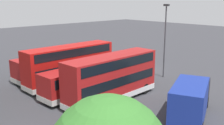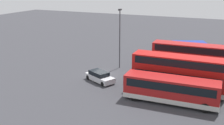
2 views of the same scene
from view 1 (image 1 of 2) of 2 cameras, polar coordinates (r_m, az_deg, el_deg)
name	(u,v)px [view 1 (image 1 of 2)]	position (r m, az deg, el deg)	size (l,w,h in m)	color
ground_plane	(144,70)	(37.86, 6.88, -1.58)	(140.00, 140.00, 0.00)	#38383D
bus_double_decker_near_end	(112,77)	(25.69, 0.02, -3.08)	(2.87, 10.61, 4.55)	#A51919
bus_single_deck_second	(89,77)	(28.43, -4.91, -3.22)	(3.22, 11.55, 2.95)	#A51919
bus_double_decker_third	(70,64)	(31.20, -9.05, -0.26)	(2.77, 11.28, 4.55)	#B71411
bus_single_deck_fourth	(54,65)	(34.36, -12.40, -0.56)	(2.95, 10.61, 2.95)	#A51919
box_truck_blue	(191,99)	(23.16, 16.64, -7.47)	(5.21, 7.88, 3.20)	navy
car_hatchback_silver	(125,63)	(38.86, 2.89, -0.04)	(3.57, 4.84, 1.43)	silver
lamp_post_tall	(165,36)	(33.72, 11.39, 5.61)	(0.70, 0.30, 9.22)	#38383D
waste_bin_yellow	(144,77)	(32.92, 7.03, -3.02)	(0.60, 0.60, 0.95)	#333338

